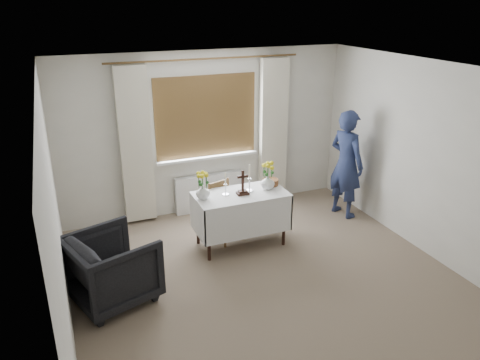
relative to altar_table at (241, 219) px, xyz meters
name	(u,v)px	position (x,y,z in m)	size (l,w,h in m)	color
ground	(276,290)	(-0.03, -1.17, -0.38)	(5.00, 5.00, 0.00)	#7D6856
altar_table	(241,219)	(0.00, 0.00, 0.00)	(1.24, 0.64, 0.76)	white
wooden_chair	(227,212)	(-0.13, 0.21, 0.04)	(0.39, 0.39, 0.84)	brown
armchair	(112,268)	(-1.80, -0.63, 0.02)	(0.85, 0.87, 0.80)	black
person	(346,164)	(1.86, 0.30, 0.45)	(0.61, 0.40, 1.67)	navy
radiator	(209,192)	(-0.03, 1.25, -0.08)	(1.10, 0.10, 0.60)	silver
wooden_cross	(243,183)	(0.01, -0.04, 0.55)	(0.16, 0.11, 0.34)	black
candlestick_left	(225,184)	(-0.20, 0.04, 0.54)	(0.09, 0.09, 0.31)	silver
candlestick_right	(249,178)	(0.14, 0.04, 0.57)	(0.11, 0.11, 0.38)	silver
flower_vase_left	(203,192)	(-0.52, 0.03, 0.48)	(0.18, 0.18, 0.19)	silver
flower_vase_right	(268,182)	(0.40, 0.02, 0.48)	(0.19, 0.19, 0.20)	silver
wicker_basket	(270,182)	(0.50, 0.13, 0.42)	(0.22, 0.22, 0.08)	brown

